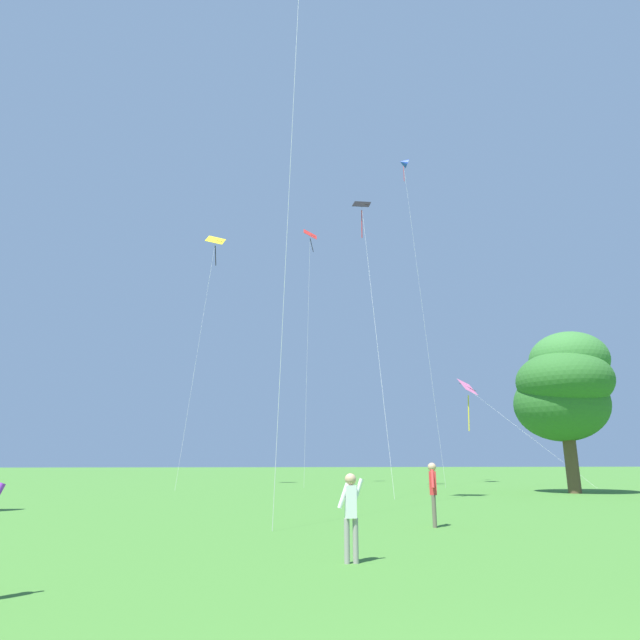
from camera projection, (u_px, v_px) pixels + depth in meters
name	position (u px, v px, depth m)	size (l,w,h in m)	color
kite_black_large	(363.00, 217.00, 41.46)	(2.25, 11.59, 22.08)	black
kite_yellow_diamond	(214.00, 250.00, 45.21)	(2.25, 7.16, 20.79)	yellow
kite_blue_delta	(404.00, 164.00, 51.34)	(0.95, 6.77, 30.23)	blue
kite_red_high	(310.00, 247.00, 48.30)	(1.75, 5.55, 22.59)	red
kite_pink_low	(469.00, 398.00, 48.77)	(4.79, 12.27, 9.27)	pink
person_near_tree	(351.00, 508.00, 9.80)	(0.50, 0.21, 1.56)	gray
person_far_back	(433.00, 488.00, 15.16)	(0.27, 0.56, 1.75)	#665B4C
tree_left_oak	(564.00, 386.00, 32.60)	(5.76, 6.27, 9.62)	brown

